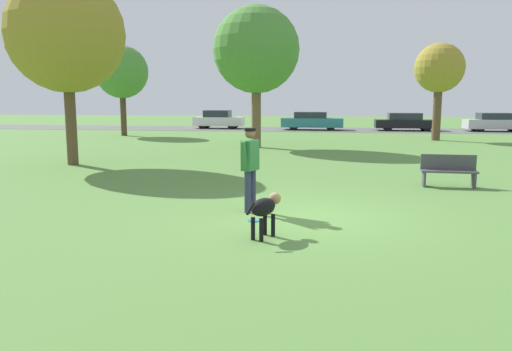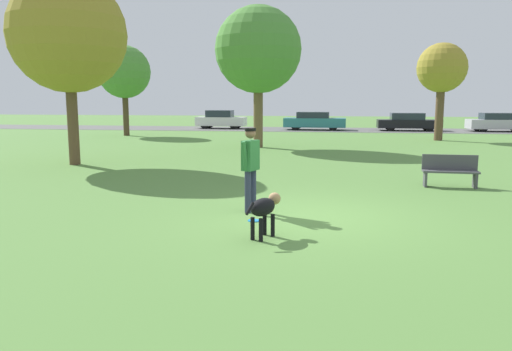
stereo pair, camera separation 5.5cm
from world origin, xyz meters
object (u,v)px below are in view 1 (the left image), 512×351
(tree_far_right, at_px, (439,69))
(tree_far_left, at_px, (122,72))
(person, at_px, (250,163))
(frisbee, at_px, (254,221))
(parked_car_teal, at_px, (312,121))
(park_bench, at_px, (449,170))
(parked_car_black, at_px, (406,122))
(dog, at_px, (265,208))
(tree_mid_center, at_px, (256,50))
(tree_near_left, at_px, (66,34))
(parked_car_white, at_px, (219,120))
(parked_car_silver, at_px, (496,122))

(tree_far_right, relative_size, tree_far_left, 0.95)
(tree_far_right, bearing_deg, person, -110.69)
(frisbee, xyz_separation_m, parked_car_teal, (-0.18, 28.84, 0.66))
(person, relative_size, park_bench, 1.21)
(tree_far_right, bearing_deg, parked_car_black, 93.06)
(dog, xyz_separation_m, parked_car_teal, (-0.54, 29.92, 0.17))
(parked_car_black, bearing_deg, frisbee, -103.50)
(tree_far_right, bearing_deg, dog, -107.64)
(person, xyz_separation_m, tree_mid_center, (-2.02, 13.79, 3.55))
(person, height_order, tree_near_left, tree_near_left)
(tree_far_left, xyz_separation_m, parked_car_white, (4.15, 8.59, -3.26))
(parked_car_teal, distance_m, parked_car_black, 6.85)
(tree_far_left, distance_m, parked_car_teal, 14.35)
(person, distance_m, parked_car_teal, 28.05)
(tree_near_left, bearing_deg, frisbee, -43.32)
(tree_mid_center, relative_size, tree_far_right, 1.23)
(tree_mid_center, distance_m, park_bench, 12.76)
(frisbee, height_order, tree_mid_center, tree_mid_center)
(park_bench, bearing_deg, frisbee, -132.74)
(tree_far_right, distance_m, park_bench, 16.29)
(person, xyz_separation_m, parked_car_white, (-7.37, 28.78, -0.31))
(tree_far_left, distance_m, parked_car_black, 20.32)
(frisbee, relative_size, tree_far_right, 0.04)
(parked_car_black, bearing_deg, parked_car_silver, 0.32)
(tree_far_right, distance_m, parked_car_white, 17.73)
(tree_far_left, bearing_deg, parked_car_black, 23.43)
(dog, xyz_separation_m, parked_car_black, (6.30, 30.03, 0.14))
(tree_far_left, bearing_deg, parked_car_white, 64.19)
(tree_mid_center, bearing_deg, parked_car_black, 58.28)
(dog, xyz_separation_m, tree_mid_center, (-2.58, 15.66, 4.06))
(frisbee, distance_m, tree_mid_center, 15.43)
(parked_car_teal, height_order, park_bench, parked_car_teal)
(frisbee, relative_size, tree_near_left, 0.03)
(tree_far_left, relative_size, parked_car_white, 1.46)
(tree_mid_center, relative_size, parked_car_silver, 1.52)
(frisbee, bearing_deg, person, 104.13)
(tree_near_left, bearing_deg, parked_car_white, 89.88)
(tree_near_left, bearing_deg, parked_car_black, 56.73)
(person, relative_size, parked_car_silver, 0.39)
(parked_car_white, distance_m, parked_car_black, 14.25)
(tree_mid_center, relative_size, park_bench, 4.68)
(person, height_order, dog, person)
(tree_far_right, height_order, parked_car_silver, tree_far_right)
(parked_car_teal, bearing_deg, frisbee, -88.85)
(park_bench, bearing_deg, parked_car_black, 86.81)
(parked_car_teal, bearing_deg, tree_far_left, -144.96)
(tree_mid_center, height_order, parked_car_teal, tree_mid_center)
(frisbee, bearing_deg, tree_far_left, 119.20)
(frisbee, relative_size, tree_far_left, 0.04)
(parked_car_silver, bearing_deg, tree_far_right, -125.66)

